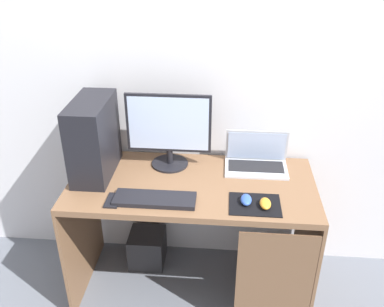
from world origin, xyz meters
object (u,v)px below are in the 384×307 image
cell_phone (113,200)px  subwoofer (147,248)px  keyboard (155,199)px  laptop (256,160)px  pc_tower (94,138)px  mouse_left (246,200)px  mouse_right (265,204)px  monitor (169,130)px

cell_phone → subwoofer: cell_phone is taller
cell_phone → keyboard: bearing=5.3°
laptop → cell_phone: 0.85m
pc_tower → mouse_left: 0.89m
cell_phone → subwoofer: 0.78m
mouse_right → subwoofer: bearing=150.9°
cell_phone → laptop: bearing=29.0°
pc_tower → laptop: pc_tower is taller
mouse_right → keyboard: bearing=179.5°
pc_tower → mouse_right: size_ratio=4.52×
monitor → mouse_right: bearing=-35.4°
mouse_left → cell_phone: size_ratio=0.74×
monitor → keyboard: bearing=-94.2°
pc_tower → keyboard: pc_tower is taller
mouse_left → cell_phone: 0.68m
laptop → mouse_right: (0.03, -0.40, -0.02)m
monitor → keyboard: 0.43m
monitor → keyboard: size_ratio=1.14×
cell_phone → subwoofer: size_ratio=0.57×
mouse_right → subwoofer: (-0.70, 0.39, -0.68)m
laptop → subwoofer: 0.97m
laptop → monitor: bearing=-177.7°
subwoofer → cell_phone: bearing=-100.0°
keyboard → mouse_left: (0.46, 0.02, 0.01)m
monitor → subwoofer: bearing=175.9°
monitor → mouse_left: (0.44, -0.35, -0.21)m
mouse_left → mouse_right: (0.09, -0.02, 0.00)m
keyboard → laptop: bearing=36.5°
mouse_left → mouse_right: 0.10m
keyboard → subwoofer: keyboard is taller
cell_phone → pc_tower: bearing=119.9°
monitor → mouse_left: bearing=-38.9°
monitor → laptop: bearing=2.3°
keyboard → subwoofer: 0.78m
laptop → subwoofer: size_ratio=1.56×
monitor → pc_tower: bearing=-164.2°
pc_tower → laptop: (0.91, 0.13, -0.17)m
pc_tower → keyboard: bearing=-34.7°
cell_phone → mouse_right: bearing=1.1°
laptop → mouse_left: size_ratio=3.72×
monitor → laptop: 0.54m
pc_tower → mouse_right: pc_tower is taller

